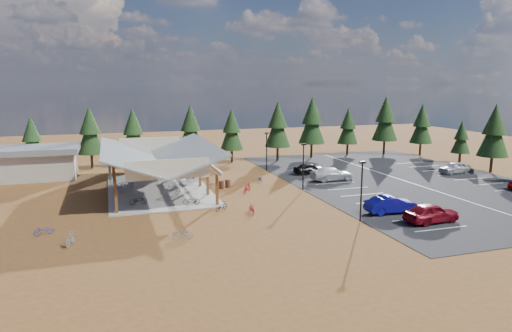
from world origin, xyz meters
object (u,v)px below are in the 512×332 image
at_px(trash_bin_1, 228,183).
at_px(bike_11, 252,208).
at_px(bike_7, 165,172).
at_px(car_1, 391,205).
at_px(outbuilding, 32,162).
at_px(bike_10, 44,230).
at_px(lamp_post_1, 303,163).
at_px(car_8, 454,168).
at_px(car_0, 431,213).
at_px(car_4, 309,168).
at_px(trash_bin_0, 222,185).
at_px(bike_15, 247,188).
at_px(bike_1, 126,189).
at_px(bike_14, 260,179).
at_px(bike_9, 71,239).
at_px(bike_pavilion, 157,155).
at_px(bike_5, 172,190).
at_px(bike_0, 138,200).
at_px(bike_16, 214,185).
at_px(bike_12, 221,206).
at_px(bike_3, 139,172).
at_px(bike_4, 192,200).
at_px(lamp_post_2, 267,149).
at_px(lamp_post_0, 362,187).
at_px(car_3, 332,174).
at_px(bike_6, 184,178).
at_px(bike_2, 125,184).

relative_size(trash_bin_1, bike_11, 0.58).
height_order(bike_7, car_1, car_1).
distance_m(outbuilding, bike_10, 24.10).
bearing_deg(bike_11, lamp_post_1, 41.32).
bearing_deg(car_8, car_0, -51.52).
height_order(trash_bin_1, car_1, car_1).
bearing_deg(car_4, trash_bin_0, 99.57).
bearing_deg(car_4, bike_15, 114.17).
height_order(bike_1, bike_14, bike_1).
height_order(bike_9, car_4, car_4).
xyz_separation_m(bike_pavilion, bike_5, (1.01, -3.17, -3.17)).
xyz_separation_m(bike_0, car_0, (22.94, -13.21, 0.32)).
height_order(trash_bin_1, bike_16, trash_bin_1).
distance_m(trash_bin_0, bike_7, 10.24).
xyz_separation_m(lamp_post_1, car_8, (22.50, 2.58, -2.21)).
bearing_deg(bike_pavilion, outbuilding, 141.84).
relative_size(bike_5, bike_7, 1.15).
distance_m(trash_bin_0, bike_12, 8.94).
relative_size(bike_15, car_8, 0.41).
height_order(bike_3, car_4, car_4).
relative_size(bike_4, bike_7, 0.98).
relative_size(trash_bin_0, bike_0, 0.53).
bearing_deg(lamp_post_2, trash_bin_0, -134.19).
relative_size(bike_10, car_4, 0.37).
relative_size(lamp_post_0, car_8, 1.20).
bearing_deg(bike_15, car_3, -125.77).
height_order(bike_5, bike_9, bike_5).
height_order(trash_bin_1, bike_7, bike_7).
xyz_separation_m(bike_6, car_3, (17.12, -4.45, 0.26)).
xyz_separation_m(bike_2, bike_11, (10.43, -13.54, -0.12)).
distance_m(lamp_post_1, trash_bin_1, 8.79).
relative_size(bike_10, car_0, 0.31).
distance_m(car_0, car_3, 17.77).
relative_size(lamp_post_2, car_1, 1.09).
distance_m(bike_2, bike_9, 17.90).
distance_m(lamp_post_0, bike_10, 25.54).
bearing_deg(bike_2, lamp_post_2, -90.69).
bearing_deg(bike_9, bike_6, -99.60).
height_order(trash_bin_0, bike_3, bike_3).
distance_m(bike_14, bike_15, 5.49).
height_order(lamp_post_0, car_4, lamp_post_0).
bearing_deg(bike_5, bike_3, 3.86).
relative_size(outbuilding, bike_14, 7.26).
distance_m(trash_bin_1, bike_11, 10.90).
bearing_deg(car_4, bike_5, 98.33).
bearing_deg(bike_12, car_8, -111.82).
relative_size(outbuilding, bike_7, 6.81).
distance_m(bike_pavilion, bike_2, 5.01).
xyz_separation_m(bike_pavilion, car_1, (18.83, -15.79, -3.01)).
height_order(bike_14, car_0, car_0).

